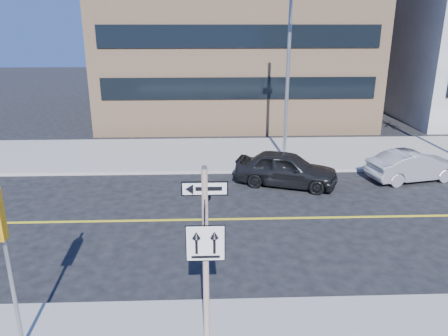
{
  "coord_description": "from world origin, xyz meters",
  "views": [
    {
      "loc": [
        0.07,
        -10.41,
        6.84
      ],
      "look_at": [
        0.63,
        4.0,
        1.97
      ],
      "focal_mm": 35.0,
      "sensor_mm": 36.0,
      "label": 1
    }
  ],
  "objects_px": {
    "sign_pole": "(206,249)",
    "parked_car_a": "(286,169)",
    "parked_car_b": "(414,166)",
    "streetlight_a": "(289,67)"
  },
  "relations": [
    {
      "from": "parked_car_b",
      "to": "streetlight_a",
      "type": "xyz_separation_m",
      "value": [
        -5.29,
        2.95,
        4.08
      ]
    },
    {
      "from": "parked_car_b",
      "to": "parked_car_a",
      "type": "bearing_deg",
      "value": 81.96
    },
    {
      "from": "sign_pole",
      "to": "streetlight_a",
      "type": "bearing_deg",
      "value": 73.23
    },
    {
      "from": "sign_pole",
      "to": "streetlight_a",
      "type": "distance_m",
      "value": 14.05
    },
    {
      "from": "sign_pole",
      "to": "parked_car_b",
      "type": "bearing_deg",
      "value": 48.01
    },
    {
      "from": "sign_pole",
      "to": "parked_car_a",
      "type": "height_order",
      "value": "sign_pole"
    },
    {
      "from": "parked_car_a",
      "to": "parked_car_b",
      "type": "xyz_separation_m",
      "value": [
        5.83,
        0.39,
        -0.08
      ]
    },
    {
      "from": "sign_pole",
      "to": "parked_car_a",
      "type": "relative_size",
      "value": 0.92
    },
    {
      "from": "parked_car_a",
      "to": "parked_car_b",
      "type": "bearing_deg",
      "value": -66.6
    },
    {
      "from": "sign_pole",
      "to": "parked_car_b",
      "type": "xyz_separation_m",
      "value": [
        9.29,
        10.32,
        -1.76
      ]
    }
  ]
}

